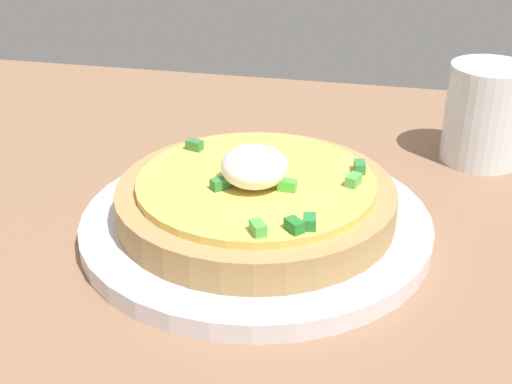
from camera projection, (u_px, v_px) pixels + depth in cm
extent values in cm
cube|color=#8C664B|center=(170.00, 275.00, 50.88)|extent=(104.71, 82.77, 3.07)
cylinder|color=silver|center=(256.00, 224.00, 52.97)|extent=(26.45, 26.45, 1.45)
cylinder|color=#AB8652|center=(256.00, 201.00, 52.06)|extent=(20.85, 20.85, 2.48)
cylinder|color=#E4BF53|center=(256.00, 183.00, 51.35)|extent=(17.69, 17.69, 0.59)
ellipsoid|color=white|center=(254.00, 167.00, 49.75)|extent=(4.88, 4.88, 2.91)
cube|color=#368139|center=(194.00, 145.00, 55.77)|extent=(1.45, 1.11, 0.80)
cube|color=green|center=(235.00, 175.00, 50.94)|extent=(1.19, 1.48, 0.80)
cube|color=#258337|center=(310.00, 222.00, 44.86)|extent=(1.00, 1.39, 0.80)
cube|color=#26872B|center=(258.00, 162.00, 52.95)|extent=(1.51, 1.32, 0.80)
cube|color=#51B649|center=(258.00, 228.00, 44.17)|extent=(1.37, 1.51, 0.80)
cube|color=#2E8630|center=(264.00, 166.00, 52.23)|extent=(1.49, 1.25, 0.80)
cube|color=#52B051|center=(353.00, 180.00, 50.18)|extent=(1.16, 1.47, 0.80)
cube|color=#268A3B|center=(268.00, 169.00, 51.90)|extent=(1.51, 1.33, 0.80)
cube|color=green|center=(287.00, 185.00, 49.48)|extent=(1.33, 0.89, 0.80)
cube|color=#33823A|center=(220.00, 184.00, 49.69)|extent=(1.47, 1.47, 0.80)
cube|color=#308639|center=(360.00, 167.00, 52.15)|extent=(1.02, 1.40, 0.80)
cube|color=green|center=(258.00, 153.00, 54.34)|extent=(1.13, 1.45, 0.80)
cube|color=#257E2F|center=(294.00, 225.00, 44.46)|extent=(1.47, 1.47, 0.80)
cylinder|color=silver|center=(485.00, 114.00, 62.96)|extent=(7.24, 7.24, 9.02)
cylinder|color=orange|center=(485.00, 117.00, 63.10)|extent=(6.37, 6.37, 7.63)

